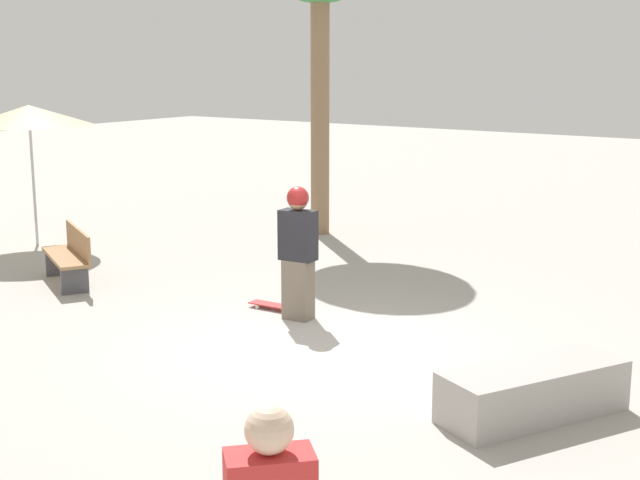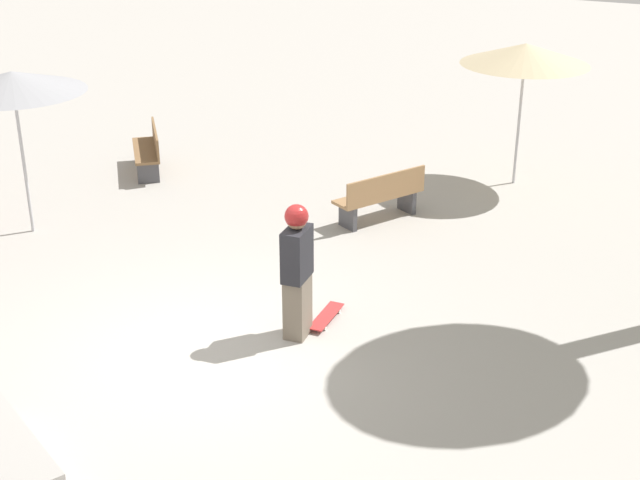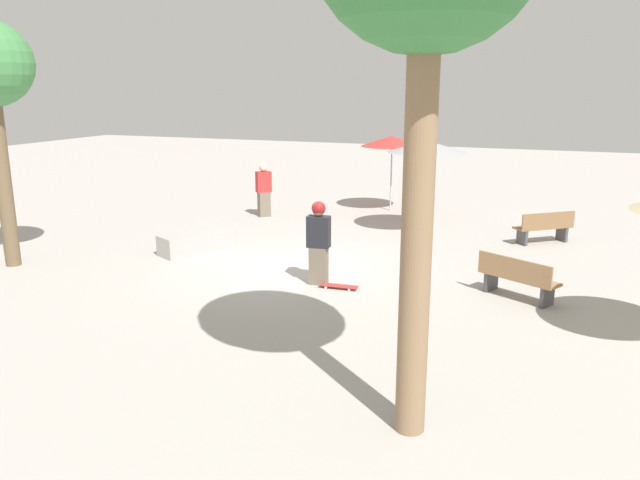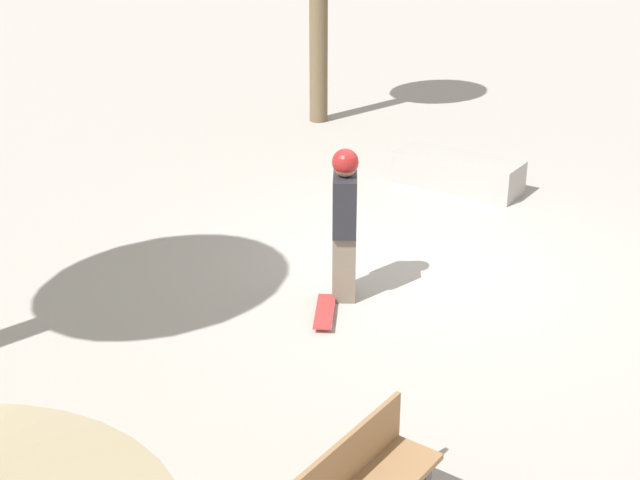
{
  "view_description": "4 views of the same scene",
  "coord_description": "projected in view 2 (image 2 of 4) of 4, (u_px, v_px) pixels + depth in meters",
  "views": [
    {
      "loc": [
        5.88,
        -8.3,
        3.42
      ],
      "look_at": [
        -0.54,
        0.87,
        1.1
      ],
      "focal_mm": 50.0,
      "sensor_mm": 36.0,
      "label": 1
    },
    {
      "loc": [
        7.85,
        5.38,
        5.64
      ],
      "look_at": [
        -1.28,
        0.95,
        1.17
      ],
      "focal_mm": 50.0,
      "sensor_mm": 36.0,
      "label": 2
    },
    {
      "loc": [
        -5.4,
        12.53,
        4.09
      ],
      "look_at": [
        -0.88,
        0.78,
        0.94
      ],
      "focal_mm": 35.0,
      "sensor_mm": 36.0,
      "label": 3
    },
    {
      "loc": [
        -9.93,
        -0.08,
        4.7
      ],
      "look_at": [
        -1.0,
        1.09,
        0.75
      ],
      "focal_mm": 50.0,
      "sensor_mm": 36.0,
      "label": 4
    }
  ],
  "objects": [
    {
      "name": "skateboard",
      "position": [
        326.0,
        316.0,
        11.6
      ],
      "size": [
        0.81,
        0.24,
        0.07
      ],
      "rotation": [
        0.0,
        0.0,
        3.2
      ],
      "color": "red",
      "rests_on": "ground_plane"
    },
    {
      "name": "ground_plane",
      "position": [
        205.0,
        352.0,
        10.89
      ],
      "size": [
        60.0,
        60.0,
        0.0
      ],
      "primitive_type": "plane",
      "color": "#ADA8A0"
    },
    {
      "name": "bench_near",
      "position": [
        149.0,
        150.0,
        16.79
      ],
      "size": [
        1.52,
        1.35,
        0.85
      ],
      "rotation": [
        0.0,
        0.0,
        3.82
      ],
      "color": "#47474C",
      "rests_on": "ground_plane"
    },
    {
      "name": "shade_umbrella_tan",
      "position": [
        525.0,
        54.0,
        15.44
      ],
      "size": [
        2.25,
        2.25,
        2.56
      ],
      "color": "#B7B7BC",
      "rests_on": "ground_plane"
    },
    {
      "name": "bench_far",
      "position": [
        381.0,
        197.0,
        14.55
      ],
      "size": [
        1.62,
        1.15,
        0.85
      ],
      "rotation": [
        0.0,
        0.0,
        2.64
      ],
      "color": "#47474C",
      "rests_on": "ground_plane"
    },
    {
      "name": "skater_main",
      "position": [
        297.0,
        267.0,
        10.88
      ],
      "size": [
        0.49,
        0.31,
        1.77
      ],
      "rotation": [
        0.0,
        0.0,
        3.24
      ],
      "color": "#726656",
      "rests_on": "ground_plane"
    },
    {
      "name": "shade_umbrella_grey",
      "position": [
        12.0,
        82.0,
        13.35
      ],
      "size": [
        2.19,
        2.19,
        2.59
      ],
      "color": "#B7B7BC",
      "rests_on": "ground_plane"
    }
  ]
}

